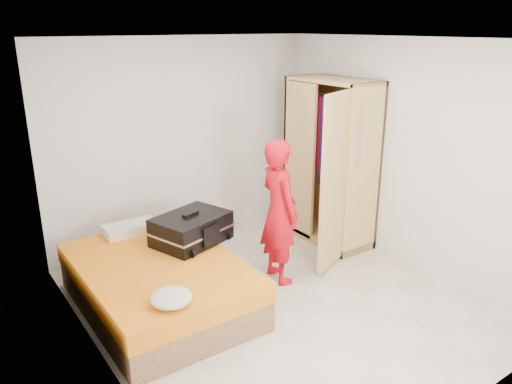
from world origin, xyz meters
TOP-DOWN VIEW (x-y plane):
  - room at (0.00, 0.00)m, footprint 4.00×4.02m
  - bed at (-1.05, 0.59)m, footprint 1.42×2.02m
  - wardrobe at (1.45, 0.85)m, footprint 1.14×1.39m
  - person at (0.30, 0.39)m, footprint 0.45×0.63m
  - suitcase at (-0.55, 0.82)m, footprint 0.92×0.77m
  - round_cushion at (-1.29, -0.21)m, footprint 0.35×0.35m
  - pillow at (-0.99, 1.44)m, footprint 0.58×0.30m

SIDE VIEW (x-z plane):
  - bed at x=-1.05m, z-range 0.00..0.50m
  - pillow at x=-0.99m, z-range 0.50..0.61m
  - round_cushion at x=-1.29m, z-range 0.50..0.63m
  - suitcase at x=-0.55m, z-range 0.48..0.82m
  - person at x=0.30m, z-range 0.00..1.60m
  - wardrobe at x=1.45m, z-range -0.05..2.05m
  - room at x=0.00m, z-range 0.00..2.60m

